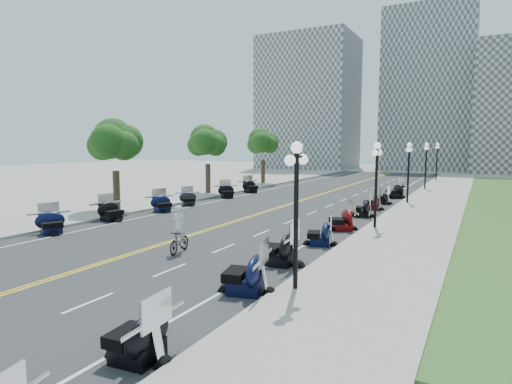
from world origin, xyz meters
The scene contains 52 objects.
ground centered at (0.00, 0.00, 0.00)m, with size 160.00×160.00×0.00m, color gray.
road centered at (0.00, 10.00, 0.00)m, with size 16.00×90.00×0.01m, color #333335.
centerline_yellow_a centered at (-0.12, 10.00, 0.01)m, with size 0.12×90.00×0.00m, color yellow.
centerline_yellow_b centered at (0.12, 10.00, 0.01)m, with size 0.12×90.00×0.00m, color yellow.
edge_line_north centered at (6.40, 10.00, 0.01)m, with size 0.12×90.00×0.00m, color white.
edge_line_south centered at (-6.40, 10.00, 0.01)m, with size 0.12×90.00×0.00m, color white.
lane_dash_3 centered at (3.20, -12.00, 0.01)m, with size 0.12×2.00×0.00m, color white.
lane_dash_4 centered at (3.20, -8.00, 0.01)m, with size 0.12×2.00×0.00m, color white.
lane_dash_5 centered at (3.20, -4.00, 0.01)m, with size 0.12×2.00×0.00m, color white.
lane_dash_6 centered at (3.20, 0.00, 0.01)m, with size 0.12×2.00×0.00m, color white.
lane_dash_7 centered at (3.20, 4.00, 0.01)m, with size 0.12×2.00×0.00m, color white.
lane_dash_8 centered at (3.20, 8.00, 0.01)m, with size 0.12×2.00×0.00m, color white.
lane_dash_9 centered at (3.20, 12.00, 0.01)m, with size 0.12×2.00×0.00m, color white.
lane_dash_10 centered at (3.20, 16.00, 0.01)m, with size 0.12×2.00×0.00m, color white.
lane_dash_11 centered at (3.20, 20.00, 0.01)m, with size 0.12×2.00×0.00m, color white.
lane_dash_12 centered at (3.20, 24.00, 0.01)m, with size 0.12×2.00×0.00m, color white.
lane_dash_13 centered at (3.20, 28.00, 0.01)m, with size 0.12×2.00×0.00m, color white.
lane_dash_14 centered at (3.20, 32.00, 0.01)m, with size 0.12×2.00×0.00m, color white.
lane_dash_15 centered at (3.20, 36.00, 0.01)m, with size 0.12×2.00×0.00m, color white.
lane_dash_16 centered at (3.20, 40.00, 0.01)m, with size 0.12×2.00×0.00m, color white.
lane_dash_17 centered at (3.20, 44.00, 0.01)m, with size 0.12×2.00×0.00m, color white.
lane_dash_18 centered at (3.20, 48.00, 0.01)m, with size 0.12×2.00×0.00m, color white.
lane_dash_19 centered at (3.20, 52.00, 0.01)m, with size 0.12×2.00×0.00m, color white.
sidewalk_north centered at (10.50, 10.00, 0.07)m, with size 5.00×90.00×0.15m, color #9E9991.
sidewalk_south centered at (-10.50, 10.00, 0.07)m, with size 5.00×90.00×0.15m, color #9E9991.
distant_block_a centered at (-18.00, 62.00, 13.00)m, with size 18.00×14.00×26.00m, color gray.
distant_block_b centered at (4.00, 68.00, 15.00)m, with size 16.00×12.00×30.00m, color gray.
street_lamp_1 centered at (8.60, -8.00, 2.60)m, with size 0.50×1.20×4.90m, color black, non-canonical shape.
street_lamp_2 centered at (8.60, 4.00, 2.60)m, with size 0.50×1.20×4.90m, color black, non-canonical shape.
street_lamp_3 centered at (8.60, 16.00, 2.60)m, with size 0.50×1.20×4.90m, color black, non-canonical shape.
street_lamp_4 centered at (8.60, 28.00, 2.60)m, with size 0.50×1.20×4.90m, color black, non-canonical shape.
street_lamp_5 centered at (8.60, 40.00, 2.60)m, with size 0.50×1.20×4.90m, color black, non-canonical shape.
tree_2 centered at (-10.00, 2.00, 4.75)m, with size 4.80×4.80×9.20m, color #235619, non-canonical shape.
tree_3 centered at (-10.00, 14.00, 4.75)m, with size 4.80×4.80×9.20m, color #235619, non-canonical shape.
tree_4 centered at (-10.00, 26.00, 4.75)m, with size 4.80×4.80×9.20m, color #235619, non-canonical shape.
motorcycle_n_2 centered at (7.15, -13.98, 0.68)m, with size 1.95×1.95×1.37m, color black, non-canonical shape.
motorcycle_n_3 centered at (7.14, -8.84, 0.76)m, with size 2.18×2.18×1.53m, color black, non-canonical shape.
motorcycle_n_4 centered at (6.74, -5.23, 0.77)m, with size 2.19×2.19×1.53m, color black, non-canonical shape.
motorcycle_n_5 centered at (7.05, -1.18, 0.66)m, with size 1.89×1.89×1.32m, color black, non-canonical shape.
motorcycle_n_6 centered at (6.95, 2.90, 0.70)m, with size 1.99×1.99×1.39m, color #590A0C, non-canonical shape.
motorcycle_n_7 centered at (6.79, 8.01, 0.69)m, with size 1.97×1.97×1.38m, color black, non-canonical shape.
motorcycle_n_8 centered at (6.70, 11.61, 0.66)m, with size 1.90×1.90×1.33m, color #590A0C, non-canonical shape.
motorcycle_n_9 centered at (6.72, 15.13, 0.62)m, with size 1.79×1.79×1.25m, color black, non-canonical shape.
motorcycle_n_10 centered at (7.00, 19.46, 0.73)m, with size 2.10×2.10×1.47m, color black, non-canonical shape.
motorcycle_s_4 centered at (-7.08, -5.69, 0.69)m, with size 1.98×1.98×1.38m, color black, non-canonical shape.
motorcycle_s_5 centered at (-7.22, -1.20, 0.71)m, with size 2.02×2.02×1.42m, color black, non-canonical shape.
motorcycle_s_6 centered at (-6.71, 3.22, 0.69)m, with size 1.96×1.96×1.37m, color black, non-canonical shape.
motorcycle_s_7 centered at (-6.97, 6.75, 0.62)m, with size 1.78×1.78×1.25m, color black, non-canonical shape.
motorcycle_s_8 centered at (-6.75, 12.29, 0.68)m, with size 1.94×1.94×1.36m, color black, non-canonical shape.
motorcycle_s_9 centered at (-6.89, 17.11, 0.71)m, with size 2.02×2.02×1.41m, color black, non-canonical shape.
bicycle centered at (1.82, -5.64, 0.53)m, with size 0.50×1.76×1.06m, color #A51414.
cyclist_rider centered at (1.82, -5.64, 2.00)m, with size 0.68×0.45×1.87m, color white.
Camera 1 is at (14.02, -21.04, 5.05)m, focal length 30.00 mm.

